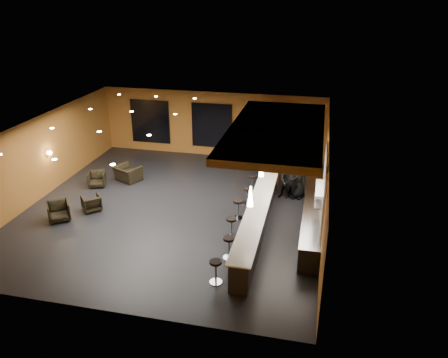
% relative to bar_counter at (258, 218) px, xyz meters
% --- Properties ---
extents(floor, '(12.00, 13.00, 0.10)m').
position_rel_bar_counter_xyz_m(floor, '(-3.65, 1.00, -0.55)').
color(floor, black).
rests_on(floor, ground).
extents(ceiling, '(12.00, 13.00, 0.10)m').
position_rel_bar_counter_xyz_m(ceiling, '(-3.65, 1.00, 3.05)').
color(ceiling, black).
extents(wall_back, '(12.00, 0.10, 3.50)m').
position_rel_bar_counter_xyz_m(wall_back, '(-3.65, 7.55, 1.25)').
color(wall_back, '#9E6023').
rests_on(wall_back, floor).
extents(wall_front, '(12.00, 0.10, 3.50)m').
position_rel_bar_counter_xyz_m(wall_front, '(-3.65, -5.55, 1.25)').
color(wall_front, '#9E6023').
rests_on(wall_front, floor).
extents(wall_left, '(0.10, 13.00, 3.50)m').
position_rel_bar_counter_xyz_m(wall_left, '(-9.70, 1.00, 1.25)').
color(wall_left, '#9E6023').
rests_on(wall_left, floor).
extents(wall_right, '(0.10, 13.00, 3.50)m').
position_rel_bar_counter_xyz_m(wall_right, '(2.40, 1.00, 1.25)').
color(wall_right, '#9E6023').
rests_on(wall_right, floor).
extents(wood_soffit, '(3.60, 8.00, 0.28)m').
position_rel_bar_counter_xyz_m(wood_soffit, '(0.35, 2.00, 2.86)').
color(wood_soffit, olive).
rests_on(wood_soffit, ceiling).
extents(window_left, '(2.20, 0.06, 2.40)m').
position_rel_bar_counter_xyz_m(window_left, '(-7.15, 7.44, 1.20)').
color(window_left, black).
rests_on(window_left, wall_back).
extents(window_center, '(2.20, 0.06, 2.40)m').
position_rel_bar_counter_xyz_m(window_center, '(-3.65, 7.44, 1.20)').
color(window_center, black).
rests_on(window_center, wall_back).
extents(window_right, '(2.20, 0.06, 2.40)m').
position_rel_bar_counter_xyz_m(window_right, '(-0.65, 7.44, 1.20)').
color(window_right, black).
rests_on(window_right, wall_back).
extents(tile_backsplash, '(0.06, 3.20, 2.40)m').
position_rel_bar_counter_xyz_m(tile_backsplash, '(2.31, 0.00, 1.50)').
color(tile_backsplash, white).
rests_on(tile_backsplash, wall_right).
extents(bar_counter, '(0.60, 8.00, 1.00)m').
position_rel_bar_counter_xyz_m(bar_counter, '(0.00, 0.00, 0.00)').
color(bar_counter, black).
rests_on(bar_counter, floor).
extents(bar_top, '(0.78, 8.10, 0.05)m').
position_rel_bar_counter_xyz_m(bar_top, '(0.00, 0.00, 0.52)').
color(bar_top, white).
rests_on(bar_top, bar_counter).
extents(prep_counter, '(0.70, 6.00, 0.86)m').
position_rel_bar_counter_xyz_m(prep_counter, '(2.00, 0.50, -0.07)').
color(prep_counter, black).
rests_on(prep_counter, floor).
extents(prep_top, '(0.72, 6.00, 0.03)m').
position_rel_bar_counter_xyz_m(prep_top, '(2.00, 0.50, 0.39)').
color(prep_top, silver).
rests_on(prep_top, prep_counter).
extents(wall_shelf_lower, '(0.30, 1.50, 0.03)m').
position_rel_bar_counter_xyz_m(wall_shelf_lower, '(2.17, -0.20, 1.10)').
color(wall_shelf_lower, silver).
rests_on(wall_shelf_lower, wall_right).
extents(wall_shelf_upper, '(0.30, 1.50, 0.03)m').
position_rel_bar_counter_xyz_m(wall_shelf_upper, '(2.17, -0.20, 1.55)').
color(wall_shelf_upper, silver).
rests_on(wall_shelf_upper, wall_right).
extents(column, '(0.60, 0.60, 3.50)m').
position_rel_bar_counter_xyz_m(column, '(0.00, 4.60, 1.25)').
color(column, '#A26424').
rests_on(column, floor).
extents(wall_sconce, '(0.22, 0.22, 0.22)m').
position_rel_bar_counter_xyz_m(wall_sconce, '(-9.53, 1.50, 1.30)').
color(wall_sconce, '#FFE5B2').
rests_on(wall_sconce, wall_left).
extents(pendant_0, '(0.20, 0.20, 0.70)m').
position_rel_bar_counter_xyz_m(pendant_0, '(0.00, -2.00, 1.85)').
color(pendant_0, white).
rests_on(pendant_0, wood_soffit).
extents(pendant_1, '(0.20, 0.20, 0.70)m').
position_rel_bar_counter_xyz_m(pendant_1, '(0.00, 0.50, 1.85)').
color(pendant_1, white).
rests_on(pendant_1, wood_soffit).
extents(pendant_2, '(0.20, 0.20, 0.70)m').
position_rel_bar_counter_xyz_m(pendant_2, '(0.00, 3.00, 1.85)').
color(pendant_2, white).
rests_on(pendant_2, wood_soffit).
extents(staff_a, '(0.63, 0.41, 1.71)m').
position_rel_bar_counter_xyz_m(staff_a, '(0.99, 2.95, 0.35)').
color(staff_a, black).
rests_on(staff_a, floor).
extents(staff_b, '(0.81, 0.64, 1.66)m').
position_rel_bar_counter_xyz_m(staff_b, '(0.86, 2.95, 0.33)').
color(staff_b, black).
rests_on(staff_b, floor).
extents(staff_c, '(1.04, 0.84, 1.86)m').
position_rel_bar_counter_xyz_m(staff_c, '(1.26, 3.17, 0.43)').
color(staff_c, black).
rests_on(staff_c, floor).
extents(armchair_a, '(1.15, 1.16, 0.76)m').
position_rel_bar_counter_xyz_m(armchair_a, '(-7.79, -0.97, -0.12)').
color(armchair_a, black).
rests_on(armchair_a, floor).
extents(armchair_b, '(1.01, 1.01, 0.66)m').
position_rel_bar_counter_xyz_m(armchair_b, '(-6.93, 0.07, -0.17)').
color(armchair_b, black).
rests_on(armchair_b, floor).
extents(armchair_c, '(0.96, 0.97, 0.70)m').
position_rel_bar_counter_xyz_m(armchair_c, '(-7.87, 2.33, -0.15)').
color(armchair_c, black).
rests_on(armchair_c, floor).
extents(armchair_d, '(1.43, 1.35, 0.73)m').
position_rel_bar_counter_xyz_m(armchair_d, '(-6.74, 3.24, -0.14)').
color(armchair_d, black).
rests_on(armchair_d, floor).
extents(bar_stool_0, '(0.40, 0.40, 0.79)m').
position_rel_bar_counter_xyz_m(bar_stool_0, '(-0.78, -3.54, 0.01)').
color(bar_stool_0, silver).
rests_on(bar_stool_0, floor).
extents(bar_stool_1, '(0.41, 0.41, 0.81)m').
position_rel_bar_counter_xyz_m(bar_stool_1, '(-0.67, -2.12, 0.02)').
color(bar_stool_1, silver).
rests_on(bar_stool_1, floor).
extents(bar_stool_2, '(0.40, 0.40, 0.79)m').
position_rel_bar_counter_xyz_m(bar_stool_2, '(-0.87, -0.77, 0.01)').
color(bar_stool_2, silver).
rests_on(bar_stool_2, floor).
extents(bar_stool_3, '(0.41, 0.41, 0.80)m').
position_rel_bar_counter_xyz_m(bar_stool_3, '(-0.90, 0.69, 0.01)').
color(bar_stool_3, silver).
rests_on(bar_stool_3, floor).
extents(bar_stool_4, '(0.37, 0.37, 0.72)m').
position_rel_bar_counter_xyz_m(bar_stool_4, '(-0.77, 2.06, -0.04)').
color(bar_stool_4, silver).
rests_on(bar_stool_4, floor).
extents(bar_stool_5, '(0.39, 0.39, 0.76)m').
position_rel_bar_counter_xyz_m(bar_stool_5, '(-0.75, 3.32, -0.01)').
color(bar_stool_5, silver).
rests_on(bar_stool_5, floor).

